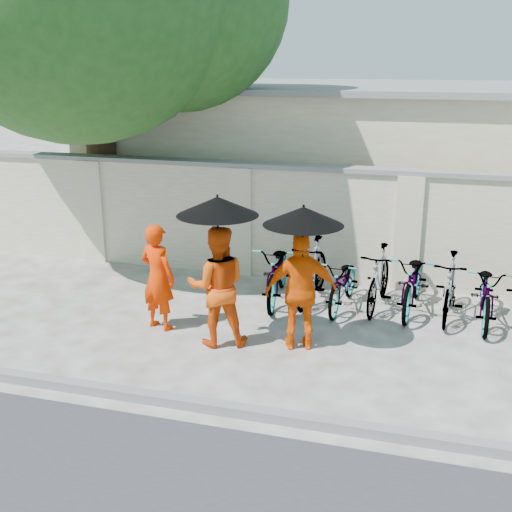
# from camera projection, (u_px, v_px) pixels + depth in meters

# --- Properties ---
(ground) EXTENTS (80.00, 80.00, 0.00)m
(ground) POSITION_uv_depth(u_px,v_px,m) (244.00, 348.00, 8.95)
(ground) COLOR beige
(kerb) EXTENTS (40.00, 0.16, 0.12)m
(kerb) POSITION_uv_depth(u_px,v_px,m) (201.00, 405.00, 7.37)
(kerb) COLOR slate
(kerb) RESTS_ON ground
(compound_wall) EXTENTS (20.00, 0.30, 2.00)m
(compound_wall) POSITION_uv_depth(u_px,v_px,m) (350.00, 228.00, 11.34)
(compound_wall) COLOR beige
(compound_wall) RESTS_ON ground
(building_behind) EXTENTS (14.00, 6.00, 3.20)m
(building_behind) POSITION_uv_depth(u_px,v_px,m) (419.00, 164.00, 14.39)
(building_behind) COLOR beige
(building_behind) RESTS_ON ground
(monk_left) EXTENTS (0.67, 0.54, 1.60)m
(monk_left) POSITION_uv_depth(u_px,v_px,m) (158.00, 277.00, 9.41)
(monk_left) COLOR #F22F00
(monk_left) RESTS_ON ground
(monk_center) EXTENTS (1.00, 0.89, 1.72)m
(monk_center) POSITION_uv_depth(u_px,v_px,m) (217.00, 286.00, 8.86)
(monk_center) COLOR #E74B0B
(monk_center) RESTS_ON ground
(parasol_center) EXTENTS (1.10, 1.10, 1.17)m
(parasol_center) POSITION_uv_depth(u_px,v_px,m) (217.00, 206.00, 8.43)
(parasol_center) COLOR black
(parasol_center) RESTS_ON ground
(monk_right) EXTENTS (1.06, 0.68, 1.67)m
(monk_right) POSITION_uv_depth(u_px,v_px,m) (301.00, 291.00, 8.73)
(monk_right) COLOR #F05706
(monk_right) RESTS_ON ground
(parasol_right) EXTENTS (1.07, 1.07, 1.09)m
(parasol_right) POSITION_uv_depth(u_px,v_px,m) (303.00, 216.00, 8.34)
(parasol_right) COLOR black
(parasol_right) RESTS_ON ground
(bike_0) EXTENTS (0.88, 2.00, 1.02)m
(bike_0) POSITION_uv_depth(u_px,v_px,m) (278.00, 271.00, 10.57)
(bike_0) COLOR gray
(bike_0) RESTS_ON ground
(bike_1) EXTENTS (0.63, 1.77, 1.04)m
(bike_1) POSITION_uv_depth(u_px,v_px,m) (312.00, 271.00, 10.55)
(bike_1) COLOR gray
(bike_1) RESTS_ON ground
(bike_2) EXTENTS (0.71, 1.67, 0.85)m
(bike_2) POSITION_uv_depth(u_px,v_px,m) (343.00, 283.00, 10.28)
(bike_2) COLOR gray
(bike_2) RESTS_ON ground
(bike_3) EXTENTS (0.63, 1.72, 1.01)m
(bike_3) POSITION_uv_depth(u_px,v_px,m) (379.00, 279.00, 10.23)
(bike_3) COLOR gray
(bike_3) RESTS_ON ground
(bike_4) EXTENTS (0.81, 1.94, 1.00)m
(bike_4) POSITION_uv_depth(u_px,v_px,m) (414.00, 281.00, 10.14)
(bike_4) COLOR gray
(bike_4) RESTS_ON ground
(bike_5) EXTENTS (0.61, 1.70, 1.00)m
(bike_5) POSITION_uv_depth(u_px,v_px,m) (450.00, 287.00, 9.87)
(bike_5) COLOR gray
(bike_5) RESTS_ON ground
(bike_6) EXTENTS (0.68, 1.85, 0.96)m
(bike_6) POSITION_uv_depth(u_px,v_px,m) (487.00, 293.00, 9.69)
(bike_6) COLOR gray
(bike_6) RESTS_ON ground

